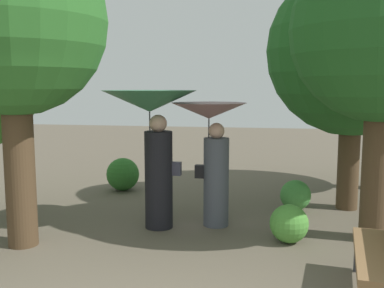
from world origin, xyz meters
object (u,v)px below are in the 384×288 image
(tree_near_left, at_px, (11,2))
(tree_near_right, at_px, (354,36))
(person_left, at_px, (152,125))
(tree_mid_right, at_px, (379,52))
(person_right, at_px, (212,139))

(tree_near_left, height_order, tree_near_right, tree_near_left)
(person_left, xyz_separation_m, tree_mid_right, (3.85, 3.30, 1.25))
(person_right, distance_m, tree_mid_right, 4.52)
(person_left, distance_m, tree_near_left, 2.46)
(tree_near_left, bearing_deg, person_left, 34.54)
(person_left, height_order, tree_mid_right, tree_mid_right)
(person_left, height_order, tree_near_left, tree_near_left)
(tree_mid_right, bearing_deg, tree_near_left, -140.99)
(person_left, relative_size, tree_near_left, 0.44)
(person_right, relative_size, tree_mid_right, 0.43)
(tree_near_left, xyz_separation_m, tree_near_right, (4.59, 2.65, -0.22))
(tree_near_right, xyz_separation_m, tree_mid_right, (0.79, 1.71, -0.15))
(person_left, distance_m, tree_mid_right, 5.22)
(tree_near_right, bearing_deg, tree_near_left, -150.01)
(person_right, xyz_separation_m, tree_near_left, (-2.39, -1.31, 1.85))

